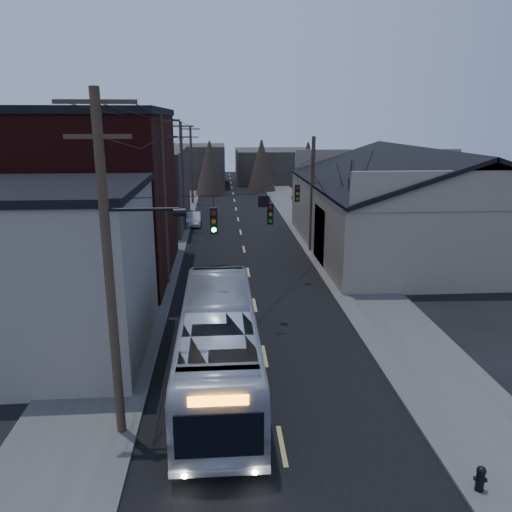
{
  "coord_description": "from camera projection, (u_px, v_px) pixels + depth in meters",
  "views": [
    {
      "loc": [
        -1.74,
        -11.07,
        9.64
      ],
      "look_at": [
        0.0,
        13.09,
        3.0
      ],
      "focal_mm": 35.0,
      "sensor_mm": 36.0,
      "label": 1
    }
  ],
  "objects": [
    {
      "name": "ground",
      "position": [
        291.0,
        493.0,
        13.32
      ],
      "size": [
        160.0,
        160.0,
        0.0
      ],
      "primitive_type": "plane",
      "color": "black",
      "rests_on": "ground"
    },
    {
      "name": "road_surface",
      "position": [
        242.0,
        237.0,
        42.18
      ],
      "size": [
        9.0,
        110.0,
        0.02
      ],
      "primitive_type": "cube",
      "color": "black",
      "rests_on": "ground"
    },
    {
      "name": "sidewalk_left",
      "position": [
        164.0,
        238.0,
        41.71
      ],
      "size": [
        4.0,
        110.0,
        0.12
      ],
      "primitive_type": "cube",
      "color": "#474744",
      "rests_on": "ground"
    },
    {
      "name": "sidewalk_right",
      "position": [
        317.0,
        236.0,
        42.61
      ],
      "size": [
        4.0,
        110.0,
        0.12
      ],
      "primitive_type": "cube",
      "color": "#474744",
      "rests_on": "ground"
    },
    {
      "name": "building_clapboard",
      "position": [
        44.0,
        275.0,
        20.43
      ],
      "size": [
        8.0,
        8.0,
        7.0
      ],
      "primitive_type": "cube",
      "color": "slate",
      "rests_on": "ground"
    },
    {
      "name": "building_brick",
      "position": [
        85.0,
        198.0,
        30.54
      ],
      "size": [
        10.0,
        12.0,
        10.0
      ],
      "primitive_type": "cube",
      "color": "black",
      "rests_on": "ground"
    },
    {
      "name": "building_left_far",
      "position": [
        136.0,
        188.0,
        46.36
      ],
      "size": [
        9.0,
        14.0,
        7.0
      ],
      "primitive_type": "cube",
      "color": "#2F2A25",
      "rests_on": "ground"
    },
    {
      "name": "warehouse",
      "position": [
        416.0,
        215.0,
        37.56
      ],
      "size": [
        16.16,
        20.6,
        7.73
      ],
      "color": "gray",
      "rests_on": "ground"
    },
    {
      "name": "building_far_left",
      "position": [
        191.0,
        165.0,
        74.63
      ],
      "size": [
        10.0,
        12.0,
        6.0
      ],
      "primitive_type": "cube",
      "color": "#2F2A25",
      "rests_on": "ground"
    },
    {
      "name": "building_far_right",
      "position": [
        274.0,
        165.0,
        80.48
      ],
      "size": [
        12.0,
        14.0,
        5.0
      ],
      "primitive_type": "cube",
      "color": "#2F2A25",
      "rests_on": "ground"
    },
    {
      "name": "bare_tree",
      "position": [
        349.0,
        217.0,
        32.06
      ],
      "size": [
        0.4,
        0.4,
        7.2
      ],
      "primitive_type": "cone",
      "color": "black",
      "rests_on": "ground"
    },
    {
      "name": "utility_lines",
      "position": [
        200.0,
        189.0,
        35.02
      ],
      "size": [
        11.24,
        45.28,
        10.5
      ],
      "color": "#382B1E",
      "rests_on": "ground"
    },
    {
      "name": "bus",
      "position": [
        219.0,
        343.0,
        18.54
      ],
      "size": [
        2.75,
        11.65,
        3.24
      ],
      "primitive_type": "imported",
      "rotation": [
        0.0,
        0.0,
        3.14
      ],
      "color": "#B6BAC3",
      "rests_on": "ground"
    },
    {
      "name": "parked_car",
      "position": [
        194.0,
        219.0,
        46.86
      ],
      "size": [
        1.45,
        3.78,
        1.23
      ],
      "primitive_type": "imported",
      "rotation": [
        0.0,
        0.0,
        0.04
      ],
      "color": "#B1B3B9",
      "rests_on": "ground"
    },
    {
      "name": "fire_hydrant",
      "position": [
        480.0,
        478.0,
        13.17
      ],
      "size": [
        0.35,
        0.25,
        0.72
      ],
      "rotation": [
        0.0,
        0.0,
        -0.31
      ],
      "color": "black",
      "rests_on": "sidewalk_right"
    }
  ]
}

